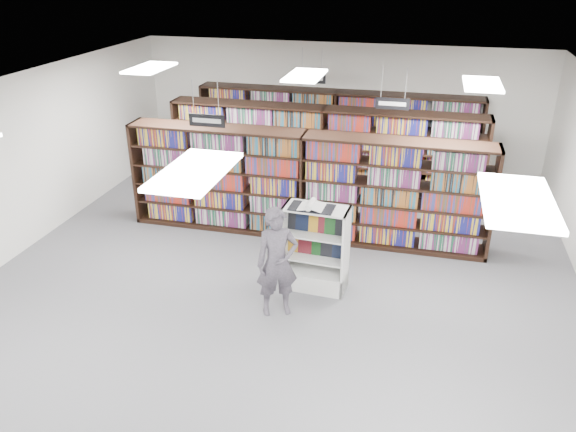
% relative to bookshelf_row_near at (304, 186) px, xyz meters
% --- Properties ---
extents(floor, '(12.00, 12.00, 0.00)m').
position_rel_bookshelf_row_near_xyz_m(floor, '(0.00, -2.00, -1.05)').
color(floor, '#525157').
rests_on(floor, ground).
extents(ceiling, '(10.00, 12.00, 0.10)m').
position_rel_bookshelf_row_near_xyz_m(ceiling, '(0.00, -2.00, 2.15)').
color(ceiling, white).
rests_on(ceiling, wall_back).
extents(wall_back, '(10.00, 0.10, 3.20)m').
position_rel_bookshelf_row_near_xyz_m(wall_back, '(0.00, 4.00, 0.55)').
color(wall_back, white).
rests_on(wall_back, ground).
extents(wall_left, '(0.10, 12.00, 3.20)m').
position_rel_bookshelf_row_near_xyz_m(wall_left, '(-5.00, -2.00, 0.55)').
color(wall_left, white).
rests_on(wall_left, ground).
extents(bookshelf_row_near, '(7.00, 0.60, 2.10)m').
position_rel_bookshelf_row_near_xyz_m(bookshelf_row_near, '(0.00, 0.00, 0.00)').
color(bookshelf_row_near, black).
rests_on(bookshelf_row_near, floor).
extents(bookshelf_row_mid, '(7.00, 0.60, 2.10)m').
position_rel_bookshelf_row_near_xyz_m(bookshelf_row_mid, '(0.00, 2.00, 0.00)').
color(bookshelf_row_mid, black).
rests_on(bookshelf_row_mid, floor).
extents(bookshelf_row_far, '(7.00, 0.60, 2.10)m').
position_rel_bookshelf_row_near_xyz_m(bookshelf_row_far, '(0.00, 3.70, 0.00)').
color(bookshelf_row_far, black).
rests_on(bookshelf_row_far, floor).
extents(aisle_sign_left, '(0.65, 0.02, 0.80)m').
position_rel_bookshelf_row_near_xyz_m(aisle_sign_left, '(-1.50, -1.00, 1.48)').
color(aisle_sign_left, '#B2B2B7').
rests_on(aisle_sign_left, ceiling).
extents(aisle_sign_right, '(0.65, 0.02, 0.80)m').
position_rel_bookshelf_row_near_xyz_m(aisle_sign_right, '(1.50, 1.00, 1.48)').
color(aisle_sign_right, '#B2B2B7').
rests_on(aisle_sign_right, ceiling).
extents(aisle_sign_center, '(0.65, 0.02, 0.80)m').
position_rel_bookshelf_row_near_xyz_m(aisle_sign_center, '(-0.50, 3.00, 1.48)').
color(aisle_sign_center, '#B2B2B7').
rests_on(aisle_sign_center, ceiling).
extents(troffer_front_center, '(0.60, 1.20, 0.04)m').
position_rel_bookshelf_row_near_xyz_m(troffer_front_center, '(0.00, -5.00, 2.11)').
color(troffer_front_center, white).
rests_on(troffer_front_center, ceiling).
extents(troffer_front_right, '(0.60, 1.20, 0.04)m').
position_rel_bookshelf_row_near_xyz_m(troffer_front_right, '(3.00, -5.00, 2.11)').
color(troffer_front_right, white).
rests_on(troffer_front_right, ceiling).
extents(troffer_back_left, '(0.60, 1.20, 0.04)m').
position_rel_bookshelf_row_near_xyz_m(troffer_back_left, '(-3.00, 0.00, 2.11)').
color(troffer_back_left, white).
rests_on(troffer_back_left, ceiling).
extents(troffer_back_center, '(0.60, 1.20, 0.04)m').
position_rel_bookshelf_row_near_xyz_m(troffer_back_center, '(0.00, 0.00, 2.11)').
color(troffer_back_center, white).
rests_on(troffer_back_center, ceiling).
extents(troffer_back_right, '(0.60, 1.20, 0.04)m').
position_rel_bookshelf_row_near_xyz_m(troffer_back_right, '(3.00, 0.00, 2.11)').
color(troffer_back_right, white).
rests_on(troffer_back_right, ceiling).
extents(endcap_display, '(1.08, 0.59, 1.47)m').
position_rel_bookshelf_row_near_xyz_m(endcap_display, '(0.62, -1.81, -0.55)').
color(endcap_display, silver).
rests_on(endcap_display, floor).
extents(open_book, '(0.72, 0.44, 0.13)m').
position_rel_bookshelf_row_near_xyz_m(open_book, '(0.55, -1.89, 0.45)').
color(open_book, black).
rests_on(open_book, endcap_display).
extents(shopper, '(0.76, 0.65, 1.76)m').
position_rel_bookshelf_row_near_xyz_m(shopper, '(0.20, -2.70, -0.17)').
color(shopper, '#534D58').
rests_on(shopper, floor).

